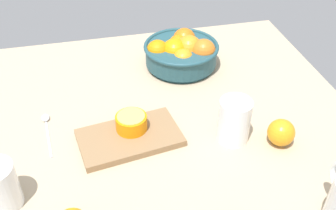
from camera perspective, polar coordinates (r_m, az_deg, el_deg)
The scene contains 7 objects.
ground_plane at distance 110.79cm, azimuth -1.60°, elevation -2.90°, with size 111.04×100.90×3.00cm, color tan.
fruit_bowl at distance 130.12cm, azimuth 1.93°, elevation 7.48°, with size 24.00×24.00×10.56cm.
second_glass at distance 102.44cm, azimuth 9.35°, elevation -2.43°, with size 8.12×8.12×11.81cm.
cutting_board at distance 103.87cm, azimuth -5.45°, elevation -4.63°, with size 25.65×14.74×1.86cm, color olive.
orange_half_0 at distance 103.71cm, azimuth -5.22°, elevation -2.44°, with size 8.11×8.11×4.31cm.
loose_orange_3 at distance 104.99cm, azimuth 15.73°, elevation -3.77°, with size 6.94×6.94×6.94cm, color orange.
spoon at distance 111.86cm, azimuth -16.79°, elevation -3.08°, with size 3.21×17.37×1.00cm.
Camera 1 is at (-15.85, -82.37, 70.87)cm, focal length 43.02 mm.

